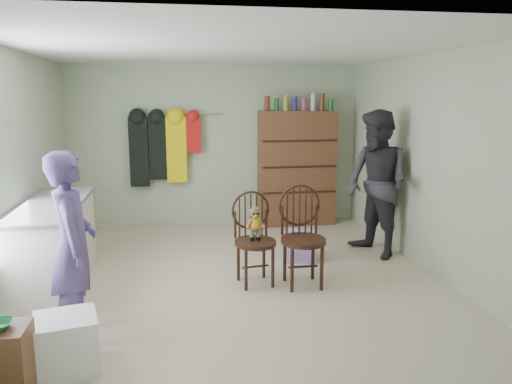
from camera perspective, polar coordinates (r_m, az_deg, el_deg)
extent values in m
plane|color=beige|center=(5.71, -2.18, -9.87)|extent=(5.00, 5.00, 0.00)
plane|color=#B6C4A4|center=(7.86, -4.55, 5.24)|extent=(4.50, 0.00, 4.50)
plane|color=#B6C4A4|center=(5.58, -25.86, 1.85)|extent=(0.00, 5.00, 5.00)
plane|color=#B6C4A4|center=(6.09, 19.26, 3.00)|extent=(0.00, 5.00, 5.00)
plane|color=white|center=(5.36, -2.38, 16.01)|extent=(5.00, 5.00, 0.00)
cube|color=silver|center=(5.67, -22.27, -6.03)|extent=(0.60, 1.80, 0.90)
cube|color=slate|center=(5.56, -22.62, -1.39)|extent=(0.64, 1.86, 0.04)
cylinder|color=#99999E|center=(5.16, -20.06, -6.48)|extent=(0.02, 0.02, 0.14)
cylinder|color=#99999E|center=(6.01, -18.52, -3.95)|extent=(0.02, 0.02, 0.14)
cube|color=brown|center=(3.89, -27.13, -17.28)|extent=(0.37, 0.32, 0.53)
cube|color=white|center=(4.13, -20.83, -15.89)|extent=(0.53, 0.51, 0.42)
cylinder|color=black|center=(5.40, -0.08, -5.81)|extent=(0.50, 0.50, 0.04)
cylinder|color=black|center=(5.30, -1.15, -8.93)|extent=(0.04, 0.04, 0.45)
cylinder|color=black|center=(5.39, 1.93, -8.61)|extent=(0.04, 0.04, 0.45)
cylinder|color=black|center=(5.58, -2.04, -7.90)|extent=(0.04, 0.04, 0.45)
cylinder|color=black|center=(5.66, 0.90, -7.62)|extent=(0.04, 0.04, 0.45)
torus|color=black|center=(5.49, -0.63, -2.09)|extent=(0.43, 0.09, 0.44)
cylinder|color=black|center=(5.47, -2.39, -3.75)|extent=(0.03, 0.03, 0.30)
cylinder|color=black|center=(5.56, 1.17, -3.48)|extent=(0.03, 0.03, 0.30)
cylinder|color=gold|center=(5.36, -0.11, -3.59)|extent=(0.11, 0.11, 0.11)
cylinder|color=#475128|center=(5.39, -0.11, -4.68)|extent=(0.07, 0.07, 0.16)
sphere|color=#9E7042|center=(5.34, -0.11, -2.53)|extent=(0.10, 0.10, 0.10)
cylinder|color=#475128|center=(5.33, -0.11, -2.02)|extent=(0.09, 0.09, 0.03)
cube|color=black|center=(5.29, -0.03, -2.56)|extent=(0.07, 0.01, 0.02)
cylinder|color=black|center=(5.37, 5.44, -5.55)|extent=(0.49, 0.49, 0.05)
cylinder|color=black|center=(5.27, 4.14, -8.90)|extent=(0.04, 0.04, 0.48)
cylinder|color=black|center=(5.35, 7.52, -8.65)|extent=(0.04, 0.04, 0.48)
cylinder|color=black|center=(5.57, 3.31, -7.77)|extent=(0.04, 0.04, 0.48)
cylinder|color=black|center=(5.65, 6.52, -7.55)|extent=(0.04, 0.04, 0.48)
torus|color=black|center=(5.47, 4.97, -1.51)|extent=(0.47, 0.03, 0.47)
cylinder|color=black|center=(5.45, 3.01, -3.27)|extent=(0.03, 0.03, 0.32)
cylinder|color=black|center=(5.54, 6.91, -3.08)|extent=(0.03, 0.03, 0.32)
cube|color=pink|center=(6.28, 5.17, -6.16)|extent=(0.40, 0.34, 0.37)
imported|color=#53447D|center=(4.44, -20.21, -5.80)|extent=(0.48, 0.64, 1.60)
imported|color=#2D2B33|center=(6.46, 13.64, 0.88)|extent=(0.95, 1.08, 1.86)
cube|color=brown|center=(7.91, 4.68, 2.72)|extent=(1.20, 0.38, 1.80)
cube|color=black|center=(7.79, 4.98, -0.03)|extent=(1.16, 0.02, 0.03)
cube|color=black|center=(7.72, 5.03, 2.89)|extent=(1.16, 0.02, 0.03)
cube|color=black|center=(7.68, 5.08, 5.84)|extent=(1.16, 0.02, 0.03)
cylinder|color=#592D14|center=(7.63, 1.28, 10.09)|extent=(0.08, 0.08, 0.23)
cylinder|color=#19591E|center=(7.65, 2.35, 9.96)|extent=(0.08, 0.08, 0.19)
cylinder|color=#A59933|center=(7.68, 3.41, 10.11)|extent=(0.08, 0.08, 0.23)
cylinder|color=navy|center=(7.72, 4.46, 10.04)|extent=(0.07, 0.07, 0.22)
cylinder|color=#8C3F59|center=(7.75, 5.50, 9.96)|extent=(0.09, 0.09, 0.20)
cylinder|color=#B2B2B7|center=(7.79, 6.53, 10.17)|extent=(0.08, 0.08, 0.26)
cylinder|color=#592D14|center=(7.83, 7.56, 10.17)|extent=(0.08, 0.08, 0.27)
cylinder|color=#19591E|center=(7.87, 8.56, 9.86)|extent=(0.08, 0.08, 0.19)
cylinder|color=#99999E|center=(7.74, -7.56, 8.80)|extent=(1.00, 0.02, 0.02)
cube|color=black|center=(7.74, -13.24, 4.48)|extent=(0.28, 0.10, 1.05)
cube|color=black|center=(7.72, -11.17, 4.93)|extent=(0.26, 0.10, 0.95)
cube|color=yellow|center=(7.72, -9.08, 4.81)|extent=(0.30, 0.10, 1.00)
cube|color=red|center=(7.70, -7.18, 6.53)|extent=(0.22, 0.10, 0.55)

